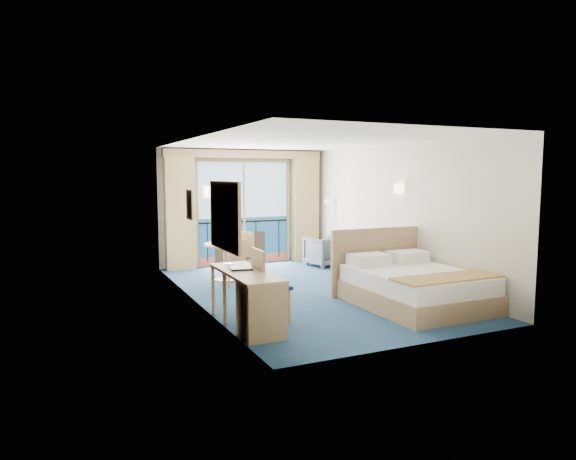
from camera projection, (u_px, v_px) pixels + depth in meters
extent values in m
plane|color=navy|center=(304.00, 291.00, 9.35)|extent=(6.50, 6.50, 0.00)
cube|color=beige|center=(243.00, 207.00, 12.15)|extent=(4.00, 0.02, 2.70)
cube|color=beige|center=(424.00, 237.00, 6.26)|extent=(4.00, 0.02, 2.70)
cube|color=beige|center=(195.00, 222.00, 8.37)|extent=(0.02, 6.50, 2.70)
cube|color=beige|center=(396.00, 214.00, 10.04)|extent=(0.02, 6.50, 2.70)
cube|color=white|center=(305.00, 141.00, 9.06)|extent=(4.00, 6.50, 0.02)
cube|color=navy|center=(244.00, 240.00, 12.20)|extent=(2.20, 0.02, 1.08)
cube|color=#ABC6E1|center=(244.00, 190.00, 12.07)|extent=(2.20, 0.02, 1.32)
cube|color=#9C4430|center=(244.00, 259.00, 12.25)|extent=(2.20, 0.02, 0.20)
cube|color=black|center=(244.00, 222.00, 12.15)|extent=(2.20, 0.02, 0.04)
cube|color=tan|center=(243.00, 160.00, 11.99)|extent=(2.36, 0.03, 0.12)
cube|color=tan|center=(196.00, 215.00, 11.64)|extent=(0.06, 0.03, 2.40)
cube|color=tan|center=(288.00, 212.00, 12.60)|extent=(0.06, 0.03, 2.40)
cube|color=silver|center=(244.00, 213.00, 12.12)|extent=(0.05, 0.02, 2.40)
cube|color=#372819|center=(258.00, 246.00, 12.35)|extent=(0.35, 0.02, 0.70)
cube|color=#372819|center=(222.00, 248.00, 11.98)|extent=(0.35, 0.02, 0.70)
cube|color=#372819|center=(242.00, 251.00, 12.20)|extent=(0.30, 0.02, 0.45)
cube|color=black|center=(207.00, 243.00, 11.82)|extent=(0.02, 0.01, 0.90)
cube|color=black|center=(232.00, 241.00, 12.07)|extent=(0.03, 0.01, 0.90)
cube|color=black|center=(256.00, 240.00, 12.32)|extent=(0.03, 0.01, 0.90)
cube|color=black|center=(279.00, 239.00, 12.57)|extent=(0.02, 0.01, 0.90)
cube|color=tan|center=(180.00, 213.00, 11.34)|extent=(0.65, 0.22, 2.55)
cube|color=tan|center=(305.00, 209.00, 12.63)|extent=(0.65, 0.22, 2.55)
cube|color=tan|center=(245.00, 154.00, 11.87)|extent=(3.80, 0.25, 0.18)
cube|color=tan|center=(225.00, 216.00, 7.01)|extent=(0.04, 1.25, 0.95)
cube|color=silver|center=(226.00, 216.00, 7.02)|extent=(0.01, 1.12, 0.82)
cube|color=tan|center=(190.00, 205.00, 8.76)|extent=(0.03, 0.42, 0.52)
cube|color=gray|center=(191.00, 205.00, 8.77)|extent=(0.01, 0.34, 0.44)
cylinder|color=#FFE5B2|center=(209.00, 192.00, 7.80)|extent=(0.18, 0.18, 0.18)
cylinder|color=#FFE5B2|center=(399.00, 188.00, 9.82)|extent=(0.18, 0.18, 0.18)
cube|color=tan|center=(416.00, 297.00, 8.22)|extent=(1.70, 2.12, 0.32)
cube|color=white|center=(417.00, 279.00, 8.19)|extent=(1.63, 2.06, 0.27)
cube|color=tan|center=(447.00, 278.00, 7.55)|extent=(1.68, 0.58, 0.03)
cube|color=white|center=(369.00, 260.00, 8.69)|extent=(0.66, 0.42, 0.19)
cube|color=white|center=(407.00, 256.00, 9.03)|extent=(0.66, 0.42, 0.19)
cube|color=tan|center=(377.00, 260.00, 9.19)|extent=(1.86, 0.06, 1.17)
cube|color=#9A7751|center=(394.00, 272.00, 9.84)|extent=(0.38, 0.37, 0.50)
cube|color=beige|center=(395.00, 256.00, 9.87)|extent=(0.23, 0.21, 0.09)
imported|color=#424750|center=(324.00, 251.00, 11.89)|extent=(0.86, 0.88, 0.69)
cylinder|color=silver|center=(327.00, 262.00, 12.32)|extent=(0.21, 0.21, 0.03)
cylinder|color=silver|center=(327.00, 233.00, 12.24)|extent=(0.02, 0.02, 1.43)
cone|color=#F3E5CE|center=(328.00, 203.00, 12.17)|extent=(0.19, 0.19, 0.17)
cube|color=tan|center=(246.00, 273.00, 7.12)|extent=(0.57, 1.66, 0.04)
cube|color=#9A7751|center=(262.00, 310.00, 6.64)|extent=(0.54, 0.50, 0.74)
cylinder|color=tan|center=(225.00, 299.00, 7.24)|extent=(0.05, 0.05, 0.74)
cylinder|color=tan|center=(258.00, 295.00, 7.45)|extent=(0.05, 0.05, 0.74)
cylinder|color=tan|center=(213.00, 290.00, 7.75)|extent=(0.05, 0.05, 0.74)
cylinder|color=tan|center=(245.00, 287.00, 7.97)|extent=(0.05, 0.05, 0.74)
cube|color=#1D2A45|center=(272.00, 287.00, 7.36)|extent=(0.46, 0.46, 0.05)
cube|color=tan|center=(258.00, 268.00, 7.24)|extent=(0.05, 0.46, 0.54)
cylinder|color=tan|center=(289.00, 307.00, 7.29)|extent=(0.04, 0.04, 0.49)
cylinder|color=tan|center=(279.00, 301.00, 7.63)|extent=(0.04, 0.04, 0.49)
cylinder|color=tan|center=(265.00, 309.00, 7.14)|extent=(0.04, 0.04, 0.49)
cylinder|color=tan|center=(256.00, 303.00, 7.48)|extent=(0.04, 0.04, 0.49)
cube|color=black|center=(241.00, 269.00, 7.24)|extent=(0.34, 0.28, 0.03)
cylinder|color=silver|center=(228.00, 264.00, 7.54)|extent=(0.11, 0.11, 0.02)
cylinder|color=silver|center=(228.00, 252.00, 7.52)|extent=(0.01, 0.01, 0.37)
cone|color=#F3E5CE|center=(228.00, 239.00, 7.50)|extent=(0.10, 0.10, 0.09)
cylinder|color=tan|center=(225.00, 244.00, 10.20)|extent=(0.83, 0.83, 0.04)
cylinder|color=tan|center=(225.00, 262.00, 10.24)|extent=(0.08, 0.08, 0.73)
cylinder|color=tan|center=(226.00, 280.00, 10.27)|extent=(0.46, 0.46, 0.03)
cube|color=#1D2A45|center=(251.00, 256.00, 10.38)|extent=(0.58, 0.58, 0.05)
cube|color=tan|center=(245.00, 244.00, 10.18)|extent=(0.26, 0.38, 0.50)
cylinder|color=tan|center=(263.00, 267.00, 10.46)|extent=(0.04, 0.04, 0.45)
cylinder|color=tan|center=(250.00, 266.00, 10.64)|extent=(0.04, 0.04, 0.45)
cylinder|color=tan|center=(253.00, 270.00, 10.17)|extent=(0.04, 0.04, 0.45)
cylinder|color=tan|center=(239.00, 268.00, 10.35)|extent=(0.04, 0.04, 0.45)
cube|color=#1D2A45|center=(237.00, 265.00, 9.69)|extent=(0.47, 0.47, 0.04)
cube|color=tan|center=(236.00, 251.00, 9.84)|extent=(0.37, 0.14, 0.44)
cylinder|color=tan|center=(229.00, 278.00, 9.55)|extent=(0.03, 0.03, 0.40)
cylinder|color=tan|center=(245.00, 277.00, 9.59)|extent=(0.03, 0.03, 0.40)
cylinder|color=tan|center=(229.00, 275.00, 9.84)|extent=(0.03, 0.03, 0.40)
cylinder|color=tan|center=(245.00, 274.00, 9.88)|extent=(0.03, 0.03, 0.40)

